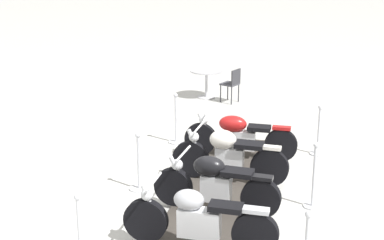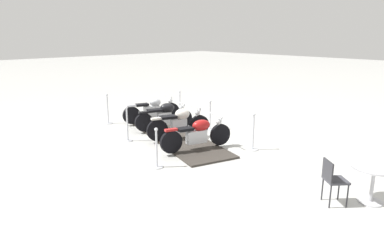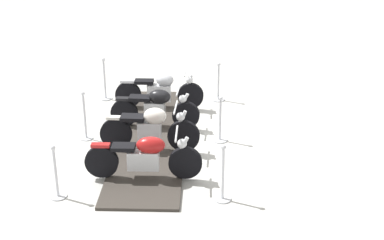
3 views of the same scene
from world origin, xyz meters
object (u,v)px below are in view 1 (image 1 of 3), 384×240
(stanchion_right_front, at_px, (176,127))
(stanchion_right_mid, at_px, (139,173))
(stanchion_left_mid, at_px, (314,184))
(stanchion_left_front, at_px, (318,138))
(cafe_table, at_px, (206,77))
(motorcycle_cream, at_px, (228,154))
(cafe_chair_near_table, at_px, (232,83))
(motorcycle_maroon, at_px, (238,135))
(motorcycle_chrome, at_px, (197,219))
(motorcycle_black, at_px, (215,183))

(stanchion_right_front, bearing_deg, stanchion_right_mid, 74.84)
(stanchion_left_mid, bearing_deg, stanchion_left_front, -105.16)
(stanchion_right_front, distance_m, stanchion_left_mid, 3.83)
(cafe_table, bearing_deg, stanchion_left_mid, 101.64)
(motorcycle_cream, distance_m, stanchion_left_mid, 1.62)
(cafe_chair_near_table, bearing_deg, motorcycle_maroon, 124.46)
(motorcycle_chrome, bearing_deg, stanchion_right_front, -70.26)
(stanchion_left_front, xyz_separation_m, stanchion_left_mid, (0.64, 2.36, 0.06))
(motorcycle_cream, relative_size, cafe_chair_near_table, 2.24)
(stanchion_left_front, bearing_deg, stanchion_right_front, -15.16)
(motorcycle_maroon, bearing_deg, cafe_chair_near_table, -78.77)
(cafe_table, bearing_deg, stanchion_right_mid, 76.11)
(motorcycle_maroon, height_order, stanchion_left_front, stanchion_left_front)
(stanchion_left_front, bearing_deg, motorcycle_maroon, 8.68)
(motorcycle_maroon, distance_m, cafe_table, 4.59)
(stanchion_left_mid, bearing_deg, stanchion_right_mid, -15.16)
(motorcycle_maroon, distance_m, motorcycle_black, 2.36)
(stanchion_left_mid, relative_size, cafe_table, 1.28)
(motorcycle_maroon, bearing_deg, motorcycle_cream, 90.31)
(cafe_table, distance_m, cafe_chair_near_table, 0.82)
(motorcycle_chrome, distance_m, cafe_table, 8.02)
(motorcycle_cream, height_order, stanchion_right_front, stanchion_right_front)
(motorcycle_cream, bearing_deg, stanchion_right_mid, 24.76)
(motorcycle_maroon, relative_size, motorcycle_cream, 1.07)
(stanchion_left_front, height_order, cafe_chair_near_table, stanchion_left_front)
(stanchion_right_mid, bearing_deg, motorcycle_chrome, 113.96)
(stanchion_right_mid, bearing_deg, stanchion_right_front, -105.16)
(motorcycle_cream, xyz_separation_m, motorcycle_black, (0.30, 1.14, -0.04))
(motorcycle_black, distance_m, motorcycle_chrome, 1.18)
(motorcycle_cream, relative_size, cafe_table, 2.31)
(motorcycle_chrome, height_order, stanchion_left_mid, stanchion_left_mid)
(stanchion_right_mid, xyz_separation_m, stanchion_right_front, (-0.64, -2.36, 0.04))
(motorcycle_black, relative_size, stanchion_left_mid, 1.77)
(stanchion_left_front, distance_m, stanchion_right_front, 2.94)
(motorcycle_cream, xyz_separation_m, cafe_chair_near_table, (-0.56, -5.22, -0.02))
(motorcycle_maroon, height_order, stanchion_right_front, stanchion_right_front)
(motorcycle_black, height_order, stanchion_left_mid, stanchion_left_mid)
(motorcycle_chrome, xyz_separation_m, cafe_table, (-0.53, -8.01, 0.08))
(cafe_table, bearing_deg, stanchion_right_front, 76.97)
(motorcycle_cream, bearing_deg, stanchion_left_front, -126.69)
(stanchion_right_mid, bearing_deg, stanchion_left_front, -155.45)
(cafe_chair_near_table, bearing_deg, stanchion_left_mid, 134.93)
(motorcycle_maroon, bearing_deg, cafe_table, -70.33)
(motorcycle_chrome, distance_m, stanchion_left_front, 4.48)
(stanchion_left_mid, bearing_deg, cafe_chair_near_table, -83.22)
(motorcycle_black, xyz_separation_m, motorcycle_chrome, (0.31, 1.14, -0.03))
(stanchion_left_front, relative_size, stanchion_left_mid, 0.92)
(motorcycle_chrome, height_order, cafe_table, motorcycle_chrome)
(stanchion_right_front, xyz_separation_m, cafe_chair_near_table, (-1.47, -3.05, 0.18))
(motorcycle_black, bearing_deg, cafe_table, -73.08)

